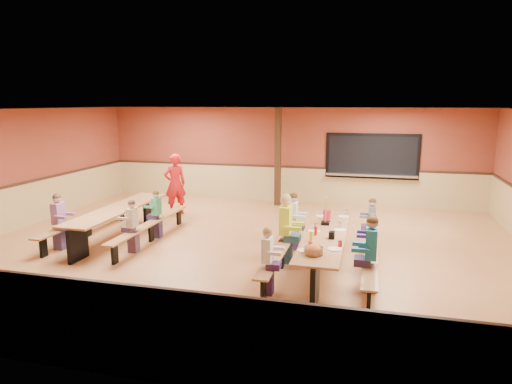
# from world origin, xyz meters

# --- Properties ---
(ground) EXTENTS (12.00, 12.00, 0.00)m
(ground) POSITION_xyz_m (0.00, 0.00, 0.00)
(ground) COLOR #A2673D
(ground) RESTS_ON ground
(room_envelope) EXTENTS (12.04, 10.04, 3.02)m
(room_envelope) POSITION_xyz_m (0.00, 0.00, 0.69)
(room_envelope) COLOR brown
(room_envelope) RESTS_ON ground
(kitchen_pass_through) EXTENTS (2.78, 0.28, 1.38)m
(kitchen_pass_through) POSITION_xyz_m (2.60, 4.96, 1.49)
(kitchen_pass_through) COLOR black
(kitchen_pass_through) RESTS_ON ground
(structural_post) EXTENTS (0.18, 0.18, 3.00)m
(structural_post) POSITION_xyz_m (-0.20, 4.40, 1.50)
(structural_post) COLOR black
(structural_post) RESTS_ON ground
(cafeteria_table_main) EXTENTS (1.91, 3.70, 0.74)m
(cafeteria_table_main) POSITION_xyz_m (1.84, -0.99, 0.53)
(cafeteria_table_main) COLOR #9C683E
(cafeteria_table_main) RESTS_ON ground
(cafeteria_table_second) EXTENTS (1.91, 3.70, 0.74)m
(cafeteria_table_second) POSITION_xyz_m (-3.07, -0.05, 0.53)
(cafeteria_table_second) COLOR #9C683E
(cafeteria_table_second) RESTS_ON ground
(seated_child_white_left) EXTENTS (0.33, 0.27, 1.14)m
(seated_child_white_left) POSITION_xyz_m (1.01, -2.26, 0.57)
(seated_child_white_left) COLOR white
(seated_child_white_left) RESTS_ON ground
(seated_adult_yellow) EXTENTS (0.45, 0.36, 1.37)m
(seated_adult_yellow) POSITION_xyz_m (1.01, -0.68, 0.68)
(seated_adult_yellow) COLOR #CBE12D
(seated_adult_yellow) RESTS_ON ground
(seated_child_grey_left) EXTENTS (0.38, 0.31, 1.22)m
(seated_child_grey_left) POSITION_xyz_m (1.01, 0.21, 0.61)
(seated_child_grey_left) COLOR silver
(seated_child_grey_left) RESTS_ON ground
(seated_child_teal_right) EXTENTS (0.41, 0.33, 1.29)m
(seated_child_teal_right) POSITION_xyz_m (2.66, -1.72, 0.65)
(seated_child_teal_right) COLOR teal
(seated_child_teal_right) RESTS_ON ground
(seated_child_navy_right) EXTENTS (0.34, 0.28, 1.15)m
(seated_child_navy_right) POSITION_xyz_m (2.66, -0.92, 0.58)
(seated_child_navy_right) COLOR navy
(seated_child_navy_right) RESTS_ON ground
(seated_child_char_right) EXTENTS (0.33, 0.27, 1.13)m
(seated_child_char_right) POSITION_xyz_m (2.66, 0.56, 0.56)
(seated_child_char_right) COLOR #51555C
(seated_child_char_right) RESTS_ON ground
(seated_child_purple_sec) EXTENTS (0.37, 0.30, 1.22)m
(seated_child_purple_sec) POSITION_xyz_m (-3.89, -1.07, 0.61)
(seated_child_purple_sec) COLOR #885886
(seated_child_purple_sec) RESTS_ON ground
(seated_child_green_sec) EXTENTS (0.32, 0.26, 1.11)m
(seated_child_green_sec) POSITION_xyz_m (-2.24, 0.26, 0.56)
(seated_child_green_sec) COLOR #317D54
(seated_child_green_sec) RESTS_ON ground
(seated_child_tan_sec) EXTENTS (0.33, 0.27, 1.12)m
(seated_child_tan_sec) POSITION_xyz_m (-2.24, -0.86, 0.56)
(seated_child_tan_sec) COLOR #B6AA8F
(seated_child_tan_sec) RESTS_ON ground
(standing_woman) EXTENTS (0.75, 0.73, 1.74)m
(standing_woman) POSITION_xyz_m (-2.79, 2.52, 0.87)
(standing_woman) COLOR red
(standing_woman) RESTS_ON ground
(punch_pitcher) EXTENTS (0.16, 0.16, 0.22)m
(punch_pitcher) POSITION_xyz_m (1.76, -0.05, 0.85)
(punch_pitcher) COLOR #B7182D
(punch_pitcher) RESTS_ON cafeteria_table_main
(chip_bowl) EXTENTS (0.32, 0.32, 0.15)m
(chip_bowl) POSITION_xyz_m (1.77, -2.23, 0.81)
(chip_bowl) COLOR orange
(chip_bowl) RESTS_ON cafeteria_table_main
(napkin_dispenser) EXTENTS (0.10, 0.14, 0.13)m
(napkin_dispenser) POSITION_xyz_m (1.97, -1.28, 0.80)
(napkin_dispenser) COLOR black
(napkin_dispenser) RESTS_ON cafeteria_table_main
(condiment_mustard) EXTENTS (0.06, 0.06, 0.17)m
(condiment_mustard) POSITION_xyz_m (1.63, -1.50, 0.82)
(condiment_mustard) COLOR yellow
(condiment_mustard) RESTS_ON cafeteria_table_main
(condiment_ketchup) EXTENTS (0.06, 0.06, 0.17)m
(condiment_ketchup) POSITION_xyz_m (1.66, -1.13, 0.82)
(condiment_ketchup) COLOR #B2140F
(condiment_ketchup) RESTS_ON cafeteria_table_main
(table_paddle) EXTENTS (0.16, 0.16, 0.56)m
(table_paddle) POSITION_xyz_m (1.76, -0.34, 0.88)
(table_paddle) COLOR black
(table_paddle) RESTS_ON cafeteria_table_main
(place_settings) EXTENTS (0.65, 3.30, 0.11)m
(place_settings) POSITION_xyz_m (1.84, -0.99, 0.80)
(place_settings) COLOR beige
(place_settings) RESTS_ON cafeteria_table_main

